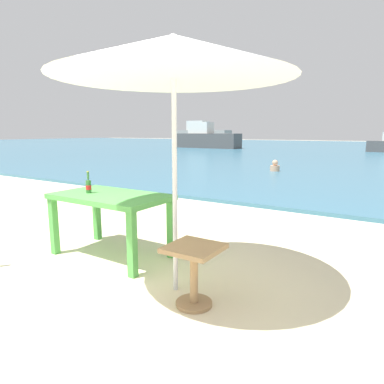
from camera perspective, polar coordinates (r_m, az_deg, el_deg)
ground_plane at (r=3.09m, az=-28.83°, el=-20.11°), size 120.00×120.00×0.00m
sea_water at (r=31.32m, az=28.26°, el=6.30°), size 120.00×50.00×0.08m
picnic_table_green at (r=4.14m, az=-13.57°, el=-1.87°), size 1.40×0.80×0.76m
beer_bottle_amber at (r=4.25m, az=-17.09°, el=1.07°), size 0.07×0.07×0.26m
patio_umbrella at (r=3.09m, az=-3.13°, el=21.81°), size 2.10×2.10×2.30m
side_table_wood at (r=2.96m, az=0.34°, el=-12.50°), size 0.44×0.44×0.54m
swimmer_person at (r=12.65m, az=13.83°, el=4.17°), size 0.34×0.34×0.41m
boat_ferry at (r=45.77m, az=1.56°, el=9.67°), size 7.83×2.14×2.85m
boat_sailboat at (r=30.26m, az=2.28°, el=9.00°), size 6.15×1.68×2.24m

